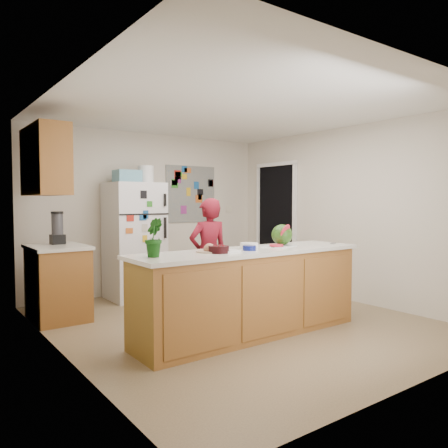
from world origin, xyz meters
TOP-DOWN VIEW (x-y plane):
  - floor at (0.00, 0.00)m, footprint 4.00×4.50m
  - wall_back at (0.00, 2.26)m, footprint 4.00×0.02m
  - wall_left at (-2.01, 0.00)m, footprint 0.02×4.50m
  - wall_right at (2.01, 0.00)m, footprint 0.02×4.50m
  - ceiling at (0.00, 0.00)m, footprint 4.00×4.50m
  - doorway at (1.99, 1.45)m, footprint 0.03×0.85m
  - peninsula_base at (-0.20, -0.50)m, footprint 2.60×0.62m
  - peninsula_top at (-0.20, -0.50)m, footprint 2.68×0.70m
  - side_counter_base at (-1.69, 1.35)m, footprint 0.60×0.80m
  - side_counter_top at (-1.69, 1.35)m, footprint 0.64×0.84m
  - upper_cabinets at (-1.82, 1.30)m, footprint 0.35×1.00m
  - refrigerator at (-0.45, 1.88)m, footprint 0.75×0.70m
  - fridge_top_bin at (-0.55, 1.88)m, footprint 0.35×0.28m
  - photo_collage at (0.75, 2.24)m, footprint 0.95×0.01m
  - person at (-0.03, 0.55)m, footprint 0.57×0.41m
  - blender_appliance at (-1.64, 1.51)m, footprint 0.14×0.14m
  - cutting_board at (0.25, -0.47)m, footprint 0.43×0.37m
  - watermelon at (0.31, -0.45)m, footprint 0.24×0.24m
  - watermelon_slice at (0.16, -0.52)m, footprint 0.15×0.15m
  - cherry_bowl at (-0.65, -0.56)m, footprint 0.26×0.26m
  - white_bowl at (-0.14, -0.41)m, footprint 0.23×0.23m
  - cobalt_bowl at (-0.27, -0.56)m, footprint 0.18×0.18m
  - plate at (-0.70, -0.46)m, footprint 0.35×0.35m
  - paper_towel at (-0.53, -0.56)m, footprint 0.21×0.19m
  - keys at (1.00, -0.61)m, footprint 0.11×0.08m
  - potted_plant at (-1.32, -0.45)m, footprint 0.21×0.24m

SIDE VIEW (x-z plane):
  - floor at x=0.00m, z-range -0.02..0.00m
  - side_counter_base at x=-1.69m, z-range 0.00..0.86m
  - peninsula_base at x=-0.20m, z-range 0.00..0.88m
  - person at x=-0.03m, z-range 0.00..1.47m
  - refrigerator at x=-0.45m, z-range 0.00..1.70m
  - side_counter_top at x=-1.69m, z-range 0.86..0.90m
  - peninsula_top at x=-0.20m, z-range 0.88..0.92m
  - cutting_board at x=0.25m, z-range 0.92..0.93m
  - keys at x=1.00m, z-range 0.92..0.93m
  - plate at x=-0.70m, z-range 0.92..0.94m
  - paper_towel at x=-0.53m, z-range 0.92..0.94m
  - watermelon_slice at x=0.16m, z-range 0.93..0.95m
  - cobalt_bowl at x=-0.27m, z-range 0.92..0.97m
  - white_bowl at x=-0.14m, z-range 0.92..0.98m
  - cherry_bowl at x=-0.65m, z-range 0.92..0.99m
  - doorway at x=1.99m, z-range 0.00..2.04m
  - watermelon at x=0.31m, z-range 0.93..1.17m
  - blender_appliance at x=-1.64m, z-range 0.90..1.28m
  - potted_plant at x=-1.32m, z-range 0.92..1.28m
  - wall_back at x=0.00m, z-range 0.00..2.50m
  - wall_left at x=-2.01m, z-range 0.00..2.50m
  - wall_right at x=2.01m, z-range 0.00..2.50m
  - photo_collage at x=0.75m, z-range 1.08..2.02m
  - fridge_top_bin at x=-0.55m, z-range 1.70..1.88m
  - upper_cabinets at x=-1.82m, z-range 1.50..2.30m
  - ceiling at x=0.00m, z-range 2.50..2.52m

